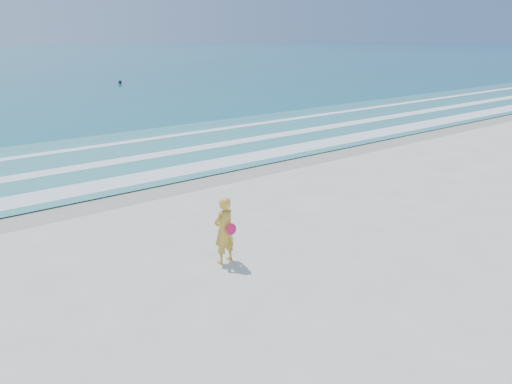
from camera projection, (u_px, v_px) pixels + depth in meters
ground at (353, 284)px, 10.87m from camera, size 400.00×400.00×0.00m
wet_sand at (158, 187)px, 17.60m from camera, size 400.00×2.40×0.00m
shallow at (103, 159)px, 21.32m from camera, size 400.00×10.00×0.01m
foam_near at (142, 178)px, 18.55m from camera, size 400.00×1.40×0.01m
foam_mid at (110, 162)px, 20.72m from camera, size 400.00×0.90×0.01m
foam_far at (82, 148)px, 23.18m from camera, size 400.00×0.60×0.01m
buoy at (120, 82)px, 51.46m from camera, size 0.36×0.36×0.36m
woman at (224, 230)px, 11.66m from camera, size 0.65×0.48×1.62m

